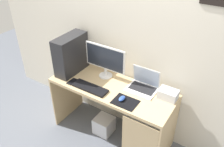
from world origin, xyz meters
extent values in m
plane|color=slate|center=(0.00, 0.00, 0.00)|extent=(8.00, 8.00, 0.00)
cube|color=beige|center=(0.00, 0.32, 1.30)|extent=(4.00, 0.04, 2.60)
cube|color=tan|center=(0.00, 0.00, 0.74)|extent=(1.45, 0.56, 0.03)
cube|color=tan|center=(-0.72, 0.00, 0.36)|extent=(0.02, 0.56, 0.72)
cube|color=tan|center=(0.72, 0.00, 0.36)|extent=(0.02, 0.56, 0.72)
cube|color=tan|center=(0.50, -0.27, 0.40)|extent=(0.40, 0.01, 0.58)
cube|color=#232326|center=(-0.59, 0.02, 0.99)|extent=(0.18, 0.45, 0.47)
cylinder|color=white|center=(-0.18, 0.15, 0.76)|extent=(0.16, 0.16, 0.01)
cylinder|color=white|center=(-0.18, 0.15, 0.82)|extent=(0.04, 0.04, 0.10)
cube|color=white|center=(-0.18, 0.14, 1.01)|extent=(0.52, 0.02, 0.29)
cube|color=#232833|center=(-0.18, 0.13, 1.01)|extent=(0.49, 0.00, 0.26)
cube|color=white|center=(0.31, 0.13, 0.76)|extent=(0.32, 0.25, 0.01)
cube|color=black|center=(0.31, 0.15, 0.77)|extent=(0.28, 0.17, 0.00)
cube|color=white|center=(0.31, 0.23, 0.88)|extent=(0.32, 0.05, 0.23)
cube|color=#ADC1E5|center=(0.31, 0.22, 0.88)|extent=(0.30, 0.05, 0.21)
cube|color=#B7BCC6|center=(0.60, 0.15, 0.81)|extent=(0.20, 0.14, 0.10)
cube|color=black|center=(-0.19, -0.16, 0.77)|extent=(0.42, 0.14, 0.02)
cube|color=black|center=(0.26, -0.15, 0.76)|extent=(0.26, 0.20, 0.00)
ellipsoid|color=#2D51B2|center=(0.21, -0.14, 0.78)|extent=(0.06, 0.10, 0.03)
cube|color=black|center=(-0.44, -0.17, 0.76)|extent=(0.07, 0.13, 0.01)
cube|color=silver|center=(-0.11, -0.03, 0.11)|extent=(0.23, 0.23, 0.23)
camera|label=1|loc=(1.16, -1.82, 2.35)|focal=37.90mm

